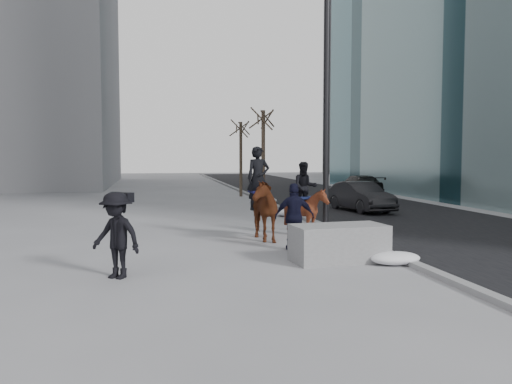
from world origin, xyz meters
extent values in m
plane|color=gray|center=(0.00, 0.00, 0.00)|extent=(120.00, 120.00, 0.00)
cube|color=black|center=(7.00, 10.00, 0.01)|extent=(8.00, 90.00, 0.01)
cube|color=gray|center=(3.00, 10.00, 0.06)|extent=(0.25, 90.00, 0.12)
cube|color=gray|center=(1.55, -1.03, 0.43)|extent=(2.26, 1.29, 0.87)
imported|color=black|center=(6.23, 9.47, 0.65)|extent=(1.94, 4.10, 1.30)
imported|color=black|center=(9.25, 17.31, 0.64)|extent=(1.88, 4.44, 1.28)
imported|color=#512910|center=(0.34, 2.47, 0.89)|extent=(1.16, 2.20, 1.79)
imported|color=black|center=(0.34, 2.62, 1.80)|extent=(0.72, 0.51, 1.87)
cube|color=#0E0E34|center=(0.34, 2.62, 1.41)|extent=(0.53, 0.60, 0.06)
imported|color=#48200E|center=(1.88, 2.94, 0.74)|extent=(1.35, 1.48, 1.49)
imported|color=black|center=(1.88, 3.09, 1.50)|extent=(0.82, 0.67, 1.55)
cube|color=#10183C|center=(1.88, 3.09, 1.17)|extent=(0.54, 0.61, 0.06)
imported|color=black|center=(0.92, 0.65, 0.88)|extent=(1.08, 0.58, 1.75)
cylinder|color=#F15F0E|center=(0.87, 1.20, 1.15)|extent=(0.04, 0.18, 0.07)
imported|color=black|center=(-3.44, -1.82, 0.88)|extent=(1.30, 1.20, 1.75)
cube|color=black|center=(-3.29, -1.57, 1.62)|extent=(0.42, 0.39, 0.20)
cylinder|color=black|center=(2.60, 3.21, 4.50)|extent=(0.18, 0.18, 9.00)
ellipsoid|color=white|center=(2.70, 2.69, 0.18)|extent=(1.42, 0.90, 0.36)
ellipsoid|color=white|center=(2.70, -1.60, 0.15)|extent=(1.16, 0.74, 0.30)
ellipsoid|color=white|center=(2.70, 8.22, 0.16)|extent=(1.27, 0.81, 0.32)
ellipsoid|color=white|center=(2.70, 13.60, 0.18)|extent=(1.43, 0.91, 0.36)
camera|label=1|loc=(-2.67, -12.96, 2.51)|focal=38.00mm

